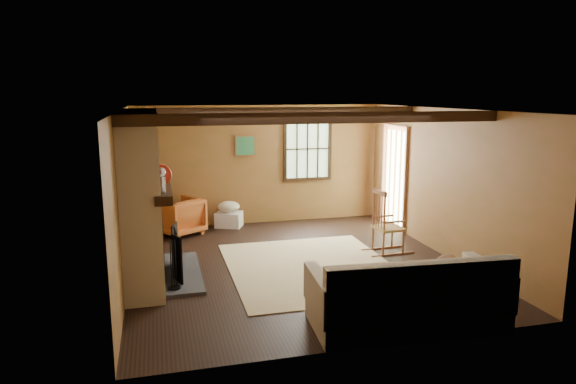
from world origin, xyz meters
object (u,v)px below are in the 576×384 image
object	(u,v)px
armchair	(179,217)
rocking_chair	(386,226)
sofa	(409,301)
fireplace	(144,203)
laundry_basket	(229,219)

from	to	relation	value
armchair	rocking_chair	bearing A→B (deg)	114.76
sofa	armchair	distance (m)	5.19
fireplace	rocking_chair	world-z (taller)	fireplace
sofa	armchair	bearing A→B (deg)	120.69
fireplace	laundry_basket	bearing A→B (deg)	58.84
sofa	fireplace	bearing A→B (deg)	144.21
fireplace	armchair	xyz separation A→B (m)	(0.56, 2.23, -0.76)
rocking_chair	sofa	xyz separation A→B (m)	(-0.96, -2.64, -0.14)
sofa	laundry_basket	world-z (taller)	sofa
rocking_chair	sofa	distance (m)	2.81
sofa	armchair	xyz separation A→B (m)	(-2.34, 4.64, 0.03)
sofa	laundry_basket	size ratio (longest dim) A/B	4.52
rocking_chair	laundry_basket	world-z (taller)	rocking_chair
armchair	sofa	bearing A→B (deg)	82.70
sofa	laundry_basket	xyz separation A→B (m)	(-1.36, 4.96, -0.17)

